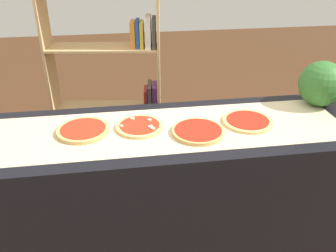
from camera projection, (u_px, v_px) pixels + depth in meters
ground_plane at (168, 244)px, 2.53m from camera, size 12.00×12.00×0.00m
counter at (168, 192)px, 2.30m from camera, size 2.43×0.72×0.93m
parchment_paper at (168, 129)px, 2.08m from camera, size 2.07×0.54×0.00m
pizza_plain_0 at (83, 130)px, 2.04m from camera, size 0.30×0.30×0.02m
pizza_mushroom_1 at (140, 126)px, 2.09m from camera, size 0.28×0.28×0.03m
pizza_plain_2 at (198, 131)px, 2.03m from camera, size 0.30×0.30×0.02m
pizza_plain_3 at (248, 121)px, 2.15m from camera, size 0.30×0.30×0.02m
watermelon at (322, 84)px, 2.31m from camera, size 0.29×0.29×0.29m
bookshelf at (118, 81)px, 3.08m from camera, size 0.96×0.39×1.65m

